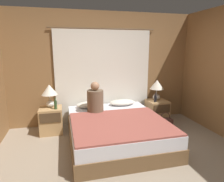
{
  "coord_description": "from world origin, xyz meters",
  "views": [
    {
      "loc": [
        -0.92,
        -2.45,
        1.72
      ],
      "look_at": [
        0.0,
        1.2,
        0.9
      ],
      "focal_mm": 32.0,
      "sensor_mm": 36.0,
      "label": 1
    }
  ],
  "objects_px": {
    "lamp_right": "(157,86)",
    "pillow_right": "(122,102)",
    "pillow_left": "(90,105)",
    "person_left_in_bed": "(95,100)",
    "nightstand_right": "(157,111)",
    "beer_bottle_on_right_stand": "(155,99)",
    "bed": "(116,130)",
    "nightstand_left": "(51,120)",
    "beer_bottle_on_left_stand": "(55,105)",
    "lamp_left": "(49,92)",
    "handbag_on_floor": "(165,123)"
  },
  "relations": [
    {
      "from": "lamp_left",
      "to": "beer_bottle_on_left_stand",
      "type": "bearing_deg",
      "value": -57.24
    },
    {
      "from": "bed",
      "to": "lamp_right",
      "type": "relative_size",
      "value": 4.37
    },
    {
      "from": "nightstand_right",
      "to": "beer_bottle_on_left_stand",
      "type": "xyz_separation_m",
      "value": [
        -2.26,
        -0.1,
        0.35
      ]
    },
    {
      "from": "person_left_in_bed",
      "to": "bed",
      "type": "bearing_deg",
      "value": -55.84
    },
    {
      "from": "beer_bottle_on_right_stand",
      "to": "handbag_on_floor",
      "type": "relative_size",
      "value": 0.56
    },
    {
      "from": "pillow_left",
      "to": "bed",
      "type": "bearing_deg",
      "value": -65.49
    },
    {
      "from": "person_left_in_bed",
      "to": "handbag_on_floor",
      "type": "bearing_deg",
      "value": -5.42
    },
    {
      "from": "pillow_left",
      "to": "nightstand_right",
      "type": "bearing_deg",
      "value": -3.94
    },
    {
      "from": "bed",
      "to": "pillow_left",
      "type": "relative_size",
      "value": 3.55
    },
    {
      "from": "bed",
      "to": "person_left_in_bed",
      "type": "bearing_deg",
      "value": 124.16
    },
    {
      "from": "bed",
      "to": "lamp_right",
      "type": "xyz_separation_m",
      "value": [
        1.18,
        0.77,
        0.62
      ]
    },
    {
      "from": "lamp_right",
      "to": "pillow_right",
      "type": "bearing_deg",
      "value": 177.28
    },
    {
      "from": "nightstand_right",
      "to": "lamp_right",
      "type": "height_order",
      "value": "lamp_right"
    },
    {
      "from": "bed",
      "to": "beer_bottle_on_left_stand",
      "type": "distance_m",
      "value": 1.3
    },
    {
      "from": "nightstand_right",
      "to": "person_left_in_bed",
      "type": "distance_m",
      "value": 1.57
    },
    {
      "from": "nightstand_right",
      "to": "lamp_right",
      "type": "relative_size",
      "value": 1.12
    },
    {
      "from": "nightstand_right",
      "to": "pillow_right",
      "type": "xyz_separation_m",
      "value": [
        -0.81,
        0.11,
        0.24
      ]
    },
    {
      "from": "nightstand_left",
      "to": "lamp_right",
      "type": "height_order",
      "value": "lamp_right"
    },
    {
      "from": "lamp_right",
      "to": "pillow_right",
      "type": "distance_m",
      "value": 0.88
    },
    {
      "from": "person_left_in_bed",
      "to": "nightstand_left",
      "type": "bearing_deg",
      "value": 163.87
    },
    {
      "from": "person_left_in_bed",
      "to": "beer_bottle_on_right_stand",
      "type": "height_order",
      "value": "person_left_in_bed"
    },
    {
      "from": "pillow_left",
      "to": "pillow_right",
      "type": "height_order",
      "value": "same"
    },
    {
      "from": "lamp_right",
      "to": "pillow_left",
      "type": "distance_m",
      "value": 1.59
    },
    {
      "from": "person_left_in_bed",
      "to": "handbag_on_floor",
      "type": "distance_m",
      "value": 1.6
    },
    {
      "from": "nightstand_left",
      "to": "lamp_left",
      "type": "bearing_deg",
      "value": 90.0
    },
    {
      "from": "nightstand_left",
      "to": "beer_bottle_on_left_stand",
      "type": "distance_m",
      "value": 0.38
    },
    {
      "from": "handbag_on_floor",
      "to": "pillow_right",
      "type": "bearing_deg",
      "value": 148.15
    },
    {
      "from": "nightstand_left",
      "to": "pillow_right",
      "type": "distance_m",
      "value": 1.58
    },
    {
      "from": "lamp_right",
      "to": "person_left_in_bed",
      "type": "bearing_deg",
      "value": -167.81
    },
    {
      "from": "beer_bottle_on_right_stand",
      "to": "handbag_on_floor",
      "type": "xyz_separation_m",
      "value": [
        0.1,
        -0.3,
        -0.49
      ]
    },
    {
      "from": "pillow_left",
      "to": "person_left_in_bed",
      "type": "height_order",
      "value": "person_left_in_bed"
    },
    {
      "from": "bed",
      "to": "beer_bottle_on_left_stand",
      "type": "bearing_deg",
      "value": 150.6
    },
    {
      "from": "nightstand_right",
      "to": "beer_bottle_on_left_stand",
      "type": "height_order",
      "value": "beer_bottle_on_left_stand"
    },
    {
      "from": "nightstand_left",
      "to": "person_left_in_bed",
      "type": "bearing_deg",
      "value": -16.13
    },
    {
      "from": "lamp_left",
      "to": "handbag_on_floor",
      "type": "bearing_deg",
      "value": -11.09
    },
    {
      "from": "lamp_left",
      "to": "pillow_left",
      "type": "distance_m",
      "value": 0.88
    },
    {
      "from": "bed",
      "to": "handbag_on_floor",
      "type": "xyz_separation_m",
      "value": [
        1.18,
        0.31,
        -0.1
      ]
    },
    {
      "from": "lamp_left",
      "to": "nightstand_right",
      "type": "bearing_deg",
      "value": -1.65
    },
    {
      "from": "pillow_right",
      "to": "beer_bottle_on_left_stand",
      "type": "relative_size",
      "value": 2.51
    },
    {
      "from": "nightstand_left",
      "to": "lamp_right",
      "type": "distance_m",
      "value": 2.44
    },
    {
      "from": "nightstand_right",
      "to": "lamp_left",
      "type": "relative_size",
      "value": 1.12
    },
    {
      "from": "nightstand_left",
      "to": "nightstand_right",
      "type": "distance_m",
      "value": 2.37
    },
    {
      "from": "pillow_left",
      "to": "beer_bottle_on_right_stand",
      "type": "height_order",
      "value": "beer_bottle_on_right_stand"
    },
    {
      "from": "bed",
      "to": "lamp_right",
      "type": "bearing_deg",
      "value": 33.16
    },
    {
      "from": "pillow_left",
      "to": "person_left_in_bed",
      "type": "bearing_deg",
      "value": -79.96
    },
    {
      "from": "bed",
      "to": "beer_bottle_on_right_stand",
      "type": "relative_size",
      "value": 9.88
    },
    {
      "from": "bed",
      "to": "pillow_left",
      "type": "xyz_separation_m",
      "value": [
        -0.37,
        0.81,
        0.29
      ]
    },
    {
      "from": "lamp_right",
      "to": "pillow_left",
      "type": "height_order",
      "value": "lamp_right"
    },
    {
      "from": "bed",
      "to": "pillow_right",
      "type": "distance_m",
      "value": 0.94
    },
    {
      "from": "nightstand_left",
      "to": "person_left_in_bed",
      "type": "height_order",
      "value": "person_left_in_bed"
    }
  ]
}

